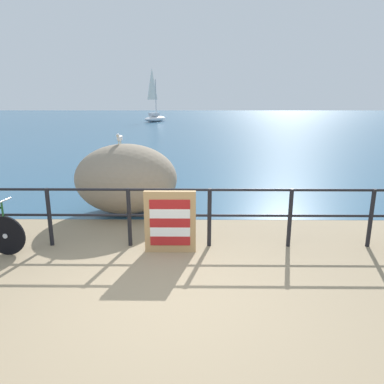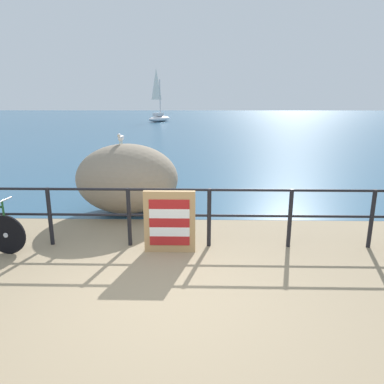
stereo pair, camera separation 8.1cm
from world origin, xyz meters
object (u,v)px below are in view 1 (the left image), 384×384
Objects in this scene: breakwater_boulder_main at (126,179)px; seagull at (120,138)px; sailboat at (155,116)px; folded_deckchair_stack at (170,222)px.

seagull reaches higher than breakwater_boulder_main.
folded_deckchair_stack is at bearing -148.63° from sailboat.
sailboat reaches higher than breakwater_boulder_main.
seagull is 35.96m from sailboat.
folded_deckchair_stack is 0.46× the size of breakwater_boulder_main.
seagull reaches higher than folded_deckchair_stack.
folded_deckchair_stack is 2.44m from breakwater_boulder_main.
folded_deckchair_stack is 0.17× the size of sailboat.
breakwater_boulder_main is at bearing -150.00° from sailboat.
sailboat is (-3.35, 35.78, -0.06)m from breakwater_boulder_main.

